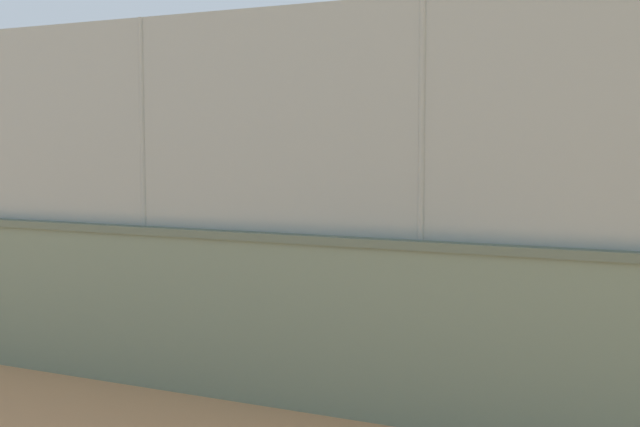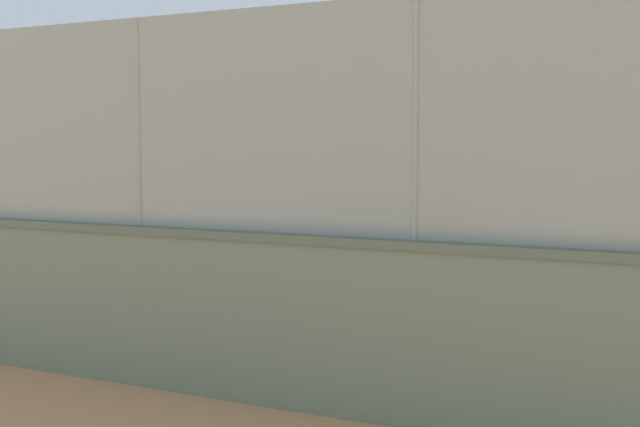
# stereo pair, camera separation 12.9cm
# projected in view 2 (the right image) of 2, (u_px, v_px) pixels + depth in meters

# --- Properties ---
(ground_plane) EXTENTS (260.00, 260.00, 0.00)m
(ground_plane) POSITION_uv_depth(u_px,v_px,m) (507.00, 251.00, 19.96)
(ground_plane) COLOR tan
(perimeter_wall) EXTENTS (31.40, 1.38, 1.71)m
(perimeter_wall) POSITION_uv_depth(u_px,v_px,m) (142.00, 304.00, 8.78)
(perimeter_wall) COLOR slate
(perimeter_wall) RESTS_ON ground_plane
(fence_panel_on_wall) EXTENTS (30.83, 1.07, 2.18)m
(fence_panel_on_wall) POSITION_uv_depth(u_px,v_px,m) (139.00, 123.00, 8.62)
(fence_panel_on_wall) COLOR gray
(fence_panel_on_wall) RESTS_ON perimeter_wall
(player_baseline_waiting) EXTENTS (1.20, 0.73, 1.57)m
(player_baseline_waiting) POSITION_uv_depth(u_px,v_px,m) (411.00, 213.00, 19.98)
(player_baseline_waiting) COLOR navy
(player_baseline_waiting) RESTS_ON ground_plane
(player_near_wall_returning) EXTENTS (0.83, 1.10, 1.60)m
(player_near_wall_returning) POSITION_uv_depth(u_px,v_px,m) (163.00, 234.00, 15.13)
(player_near_wall_returning) COLOR #591919
(player_near_wall_returning) RESTS_ON ground_plane
(player_foreground_swinging) EXTENTS (0.77, 1.01, 1.64)m
(player_foreground_swinging) POSITION_uv_depth(u_px,v_px,m) (584.00, 238.00, 14.21)
(player_foreground_swinging) COLOR navy
(player_foreground_swinging) RESTS_ON ground_plane
(sports_ball) EXTENTS (0.16, 0.16, 0.16)m
(sports_ball) POSITION_uv_depth(u_px,v_px,m) (430.00, 262.00, 17.45)
(sports_ball) COLOR white
(sports_ball) RESTS_ON ground_plane
(spare_ball_by_wall) EXTENTS (0.08, 0.08, 0.08)m
(spare_ball_by_wall) POSITION_uv_depth(u_px,v_px,m) (164.00, 340.00, 10.60)
(spare_ball_by_wall) COLOR orange
(spare_ball_by_wall) RESTS_ON ground_plane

